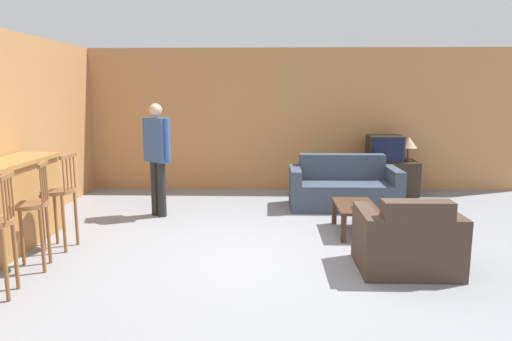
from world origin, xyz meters
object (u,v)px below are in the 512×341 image
(bar_chair_far, at_px, (59,199))
(tv_unit, at_px, (383,178))
(couch_far, at_px, (343,189))
(coffee_table, at_px, (355,209))
(tv, at_px, (385,148))
(armchair_near, at_px, (407,242))
(table_lamp, at_px, (409,143))
(bar_chair_mid, at_px, (31,213))
(person_by_window, at_px, (157,153))
(book_on_table, at_px, (359,207))

(bar_chair_far, height_order, tv_unit, bar_chair_far)
(couch_far, height_order, coffee_table, couch_far)
(couch_far, height_order, tv, tv)
(couch_far, distance_m, armchair_near, 2.63)
(armchair_near, relative_size, table_lamp, 2.26)
(bar_chair_far, xyz_separation_m, tv_unit, (4.48, 2.99, -0.29))
(bar_chair_far, xyz_separation_m, armchair_near, (3.86, -0.56, -0.30))
(bar_chair_mid, height_order, tv_unit, bar_chair_mid)
(bar_chair_far, relative_size, table_lamp, 2.57)
(table_lamp, distance_m, person_by_window, 4.37)
(bar_chair_mid, height_order, coffee_table, bar_chair_mid)
(book_on_table, bearing_deg, coffee_table, 91.37)
(bar_chair_far, height_order, armchair_near, bar_chair_far)
(armchair_near, xyz_separation_m, book_on_table, (-0.29, 1.06, 0.09))
(armchair_near, bearing_deg, bar_chair_far, 171.82)
(coffee_table, xyz_separation_m, person_by_window, (-2.76, 0.75, 0.63))
(coffee_table, bearing_deg, bar_chair_far, -168.82)
(armchair_near, bearing_deg, tv_unit, 80.12)
(book_on_table, bearing_deg, table_lamp, 61.87)
(bar_chair_mid, bearing_deg, tv_unit, 38.95)
(book_on_table, relative_size, table_lamp, 0.38)
(couch_far, bearing_deg, tv_unit, 47.20)
(coffee_table, height_order, book_on_table, book_on_table)
(bar_chair_far, xyz_separation_m, book_on_table, (3.57, 0.51, -0.20))
(armchair_near, height_order, tv_unit, armchair_near)
(person_by_window, bearing_deg, bar_chair_mid, -111.02)
(tv_unit, bearing_deg, coffee_table, -111.85)
(couch_far, height_order, armchair_near, couch_far)
(bar_chair_far, xyz_separation_m, tv, (4.48, 2.99, 0.23))
(bar_chair_mid, relative_size, bar_chair_far, 1.00)
(coffee_table, relative_size, table_lamp, 2.01)
(armchair_near, bearing_deg, bar_chair_mid, -178.86)
(armchair_near, xyz_separation_m, tv_unit, (0.62, 3.54, 0.00))
(armchair_near, bearing_deg, coffee_table, 103.37)
(coffee_table, xyz_separation_m, tv, (0.92, 2.28, 0.52))
(person_by_window, bearing_deg, tv, 22.62)
(tv, height_order, book_on_table, tv)
(armchair_near, xyz_separation_m, person_by_window, (-3.06, 2.01, 0.65))
(bar_chair_far, height_order, person_by_window, person_by_window)
(tv, bearing_deg, bar_chair_far, -146.31)
(bar_chair_mid, xyz_separation_m, coffee_table, (3.56, 1.34, -0.28))
(tv_unit, height_order, person_by_window, person_by_window)
(bar_chair_far, relative_size, tv, 1.91)
(coffee_table, xyz_separation_m, tv_unit, (0.92, 2.28, -0.01))
(table_lamp, bearing_deg, armchair_near, -106.25)
(person_by_window, bearing_deg, coffee_table, -15.18)
(tv, bearing_deg, armchair_near, -99.89)
(armchair_near, relative_size, tv_unit, 0.85)
(tv, height_order, table_lamp, tv)
(bar_chair_far, bearing_deg, bar_chair_mid, -90.03)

